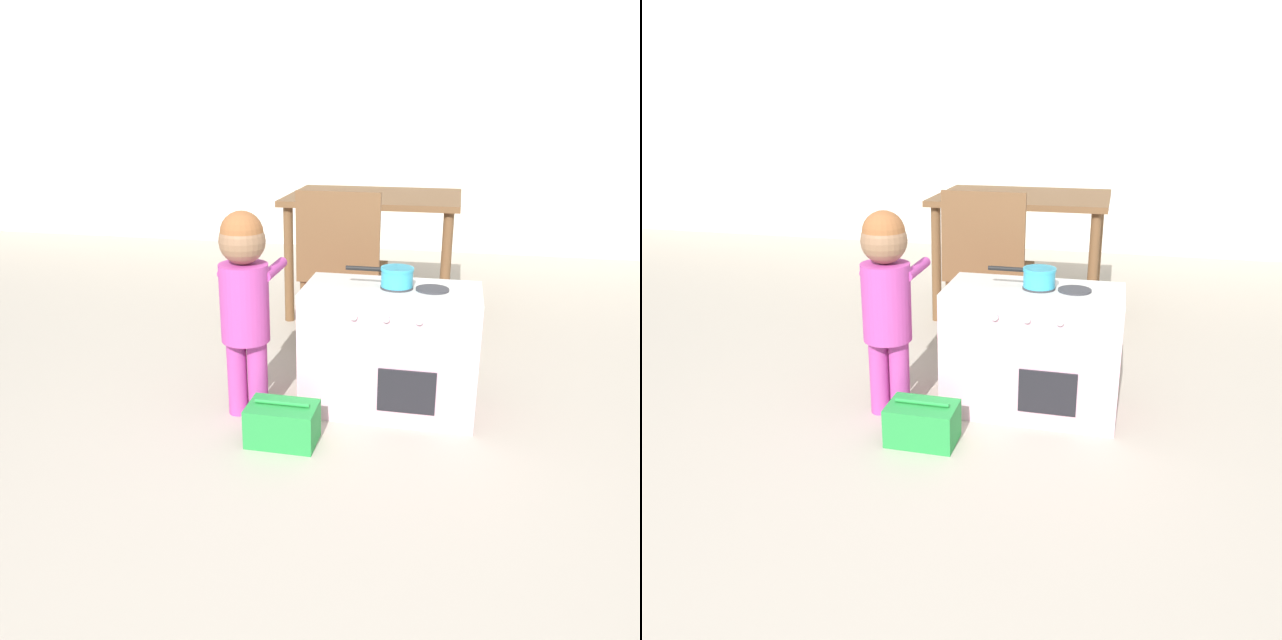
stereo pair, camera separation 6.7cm
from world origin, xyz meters
TOP-DOWN VIEW (x-y plane):
  - ground_plane at (0.00, 0.00)m, footprint 16.00×16.00m
  - wall_back at (0.00, 4.10)m, footprint 10.00×0.06m
  - play_kitchen at (0.22, 0.94)m, footprint 0.72×0.38m
  - toy_pot at (0.23, 0.94)m, footprint 0.28×0.13m
  - child_figure at (-0.35, 0.76)m, footprint 0.22×0.35m
  - toy_basket at (-0.14, 0.56)m, footprint 0.27×0.18m
  - dining_table at (-0.04, 2.29)m, footprint 1.03×0.79m
  - dining_chair_near at (-0.10, 1.56)m, footprint 0.41×0.41m

SIDE VIEW (x-z plane):
  - ground_plane at x=0.00m, z-range 0.00..0.00m
  - toy_basket at x=-0.14m, z-range -0.01..0.17m
  - play_kitchen at x=0.22m, z-range 0.00..0.54m
  - dining_chair_near at x=-0.10m, z-range 0.03..0.88m
  - child_figure at x=-0.35m, z-range 0.12..0.97m
  - toy_pot at x=0.23m, z-range 0.55..0.63m
  - dining_table at x=-0.04m, z-range 0.26..0.99m
  - wall_back at x=0.00m, z-range 0.00..2.60m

